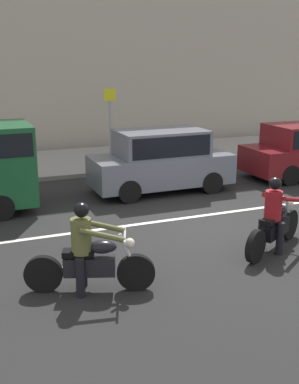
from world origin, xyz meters
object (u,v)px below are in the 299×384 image
at_px(parked_hatchback_slate_gray, 161,160).
at_px(street_sign_post, 110,115).
at_px(motorcycle_with_rider_crimson, 274,221).
at_px(motorcycle_with_rider_olive, 89,256).

relative_size(parked_hatchback_slate_gray, street_sign_post, 1.59).
bearing_deg(street_sign_post, motorcycle_with_rider_crimson, -88.12).
height_order(motorcycle_with_rider_crimson, street_sign_post, street_sign_post).
bearing_deg(street_sign_post, parked_hatchback_slate_gray, -90.34).
xyz_separation_m(motorcycle_with_rider_olive, parked_hatchback_slate_gray, (3.59, 5.31, 0.30)).
height_order(motorcycle_with_rider_olive, parked_hatchback_slate_gray, parked_hatchback_slate_gray).
bearing_deg(street_sign_post, motorcycle_with_rider_olive, -109.51).
bearing_deg(motorcycle_with_rider_olive, motorcycle_with_rider_crimson, 4.85).
distance_m(motorcycle_with_rider_crimson, street_sign_post, 9.94).
relative_size(motorcycle_with_rider_olive, motorcycle_with_rider_crimson, 1.04).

